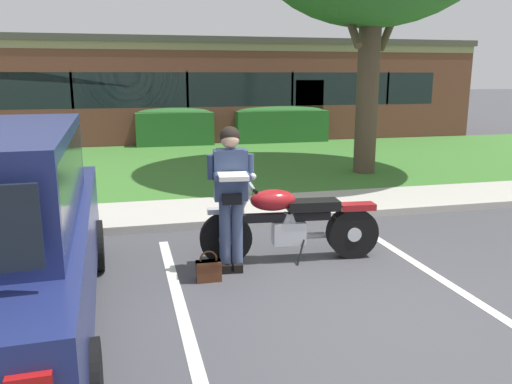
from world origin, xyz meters
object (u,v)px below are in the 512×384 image
at_px(hedge_left, 174,126).
at_px(brick_building, 173,88).
at_px(motorcycle, 297,222).
at_px(rider_person, 231,188).
at_px(handbag, 209,269).
at_px(hedge_center_left, 281,124).

height_order(hedge_left, brick_building, brick_building).
xyz_separation_m(motorcycle, rider_person, (-0.86, -0.18, 0.52)).
bearing_deg(rider_person, motorcycle, 11.54).
distance_m(motorcycle, handbag, 1.30).
relative_size(rider_person, hedge_left, 0.70).
bearing_deg(hedge_left, motorcycle, -87.12).
bearing_deg(brick_building, hedge_center_left, -61.51).
distance_m(rider_person, handbag, 0.95).
height_order(rider_person, hedge_center_left, rider_person).
distance_m(rider_person, brick_building, 16.88).
bearing_deg(hedge_left, rider_person, -91.58).
relative_size(rider_person, brick_building, 0.08).
relative_size(hedge_left, hedge_center_left, 0.79).
bearing_deg(hedge_center_left, motorcycle, -105.36).
xyz_separation_m(hedge_left, hedge_center_left, (3.56, -0.00, 0.00)).
bearing_deg(motorcycle, handbag, -159.54).
relative_size(rider_person, handbag, 4.74).
relative_size(handbag, hedge_left, 0.15).
bearing_deg(handbag, hedge_center_left, 69.85).
relative_size(handbag, brick_building, 0.02).
bearing_deg(hedge_left, brick_building, 85.36).
relative_size(motorcycle, rider_person, 1.32).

